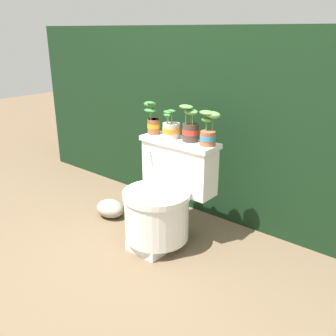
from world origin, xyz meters
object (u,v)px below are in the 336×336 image
potted_plant_middle (190,127)px  garden_stone (110,208)px  toilet (164,199)px  potted_plant_midright (208,130)px  potted_plant_midleft (171,129)px  potted_plant_left (153,120)px

potted_plant_middle → garden_stone: bearing=-165.4°
toilet → potted_plant_midright: size_ratio=3.18×
potted_plant_midleft → potted_plant_middle: size_ratio=0.82×
toilet → garden_stone: 0.58m
potted_plant_left → toilet: bearing=-33.4°
toilet → potted_plant_midleft: size_ratio=3.50×
potted_plant_midleft → potted_plant_midright: size_ratio=0.91×
toilet → garden_stone: toilet is taller
potted_plant_midleft → potted_plant_left: bearing=179.8°
potted_plant_midleft → potted_plant_midright: potted_plant_midright is taller
toilet → potted_plant_middle: (0.07, 0.16, 0.45)m
potted_plant_left → garden_stone: (-0.31, -0.14, -0.69)m
potted_plant_midleft → potted_plant_middle: 0.14m
toilet → garden_stone: bearing=179.4°
toilet → potted_plant_midright: potted_plant_midright is taller
toilet → potted_plant_middle: size_ratio=2.87×
potted_plant_midleft → garden_stone: size_ratio=0.83×
potted_plant_middle → potted_plant_midleft: bearing=-173.2°
potted_plant_midleft → potted_plant_midright: (0.27, 0.02, 0.03)m
potted_plant_left → potted_plant_midright: 0.43m
potted_plant_midleft → toilet: bearing=-66.1°
potted_plant_midright → garden_stone: 1.02m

